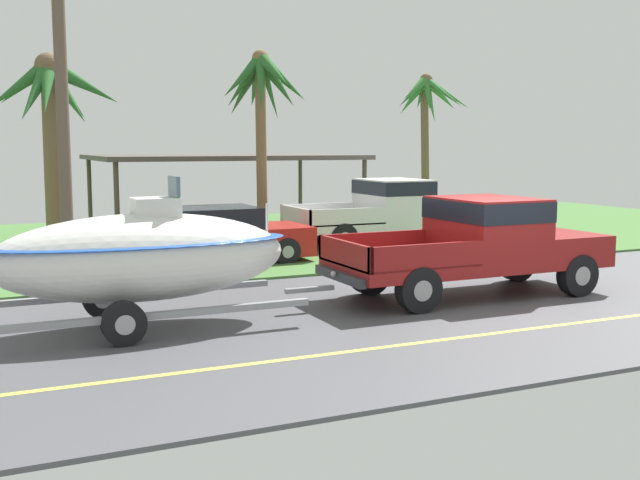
# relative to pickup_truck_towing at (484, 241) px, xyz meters

# --- Properties ---
(ground) EXTENTS (36.00, 22.00, 0.11)m
(ground) POSITION_rel_pickup_truck_towing_xyz_m (-0.36, 7.56, -1.04)
(ground) COLOR #4C4C51
(pickup_truck_towing) EXTENTS (5.60, 2.07, 1.86)m
(pickup_truck_towing) POSITION_rel_pickup_truck_towing_xyz_m (0.00, 0.00, 0.00)
(pickup_truck_towing) COLOR maroon
(pickup_truck_towing) RESTS_ON ground
(boat_on_trailer) EXTENTS (5.92, 2.18, 2.37)m
(boat_on_trailer) POSITION_rel_pickup_truck_towing_xyz_m (-6.53, -0.00, 0.10)
(boat_on_trailer) COLOR gray
(boat_on_trailer) RESTS_ON ground
(parked_pickup_background) EXTENTS (5.60, 2.09, 1.88)m
(parked_pickup_background) POSITION_rel_pickup_truck_towing_xyz_m (2.01, 7.00, 0.01)
(parked_pickup_background) COLOR silver
(parked_pickup_background) RESTS_ON ground
(parked_sedan_near) EXTENTS (4.77, 1.93, 1.38)m
(parked_sedan_near) POSITION_rel_pickup_truck_towing_xyz_m (-3.79, 5.72, -0.36)
(parked_sedan_near) COLOR #B21E19
(parked_sedan_near) RESTS_ON ground
(carport_awning) EXTENTS (7.99, 5.52, 2.54)m
(carport_awning) POSITION_rel_pickup_truck_towing_xyz_m (-1.59, 11.46, 1.40)
(carport_awning) COLOR #4C4238
(carport_awning) RESTS_ON ground
(palm_tree_near_left) EXTENTS (2.65, 3.20, 5.41)m
(palm_tree_near_left) POSITION_rel_pickup_truck_towing_xyz_m (-1.53, 8.07, 3.23)
(palm_tree_near_left) COLOR brown
(palm_tree_near_left) RESTS_ON ground
(palm_tree_mid) EXTENTS (3.04, 3.17, 5.59)m
(palm_tree_mid) POSITION_rel_pickup_truck_towing_xyz_m (7.42, 13.75, 3.37)
(palm_tree_mid) COLOR brown
(palm_tree_mid) RESTS_ON ground
(palm_tree_far_left) EXTENTS (3.19, 2.85, 5.03)m
(palm_tree_far_left) POSITION_rel_pickup_truck_towing_xyz_m (-7.06, 7.49, 2.73)
(palm_tree_far_left) COLOR brown
(palm_tree_far_left) RESTS_ON ground
(utility_pole) EXTENTS (0.24, 1.80, 8.51)m
(utility_pole) POSITION_rel_pickup_truck_towing_xyz_m (-7.21, 3.58, 3.37)
(utility_pole) COLOR brown
(utility_pole) RESTS_ON ground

